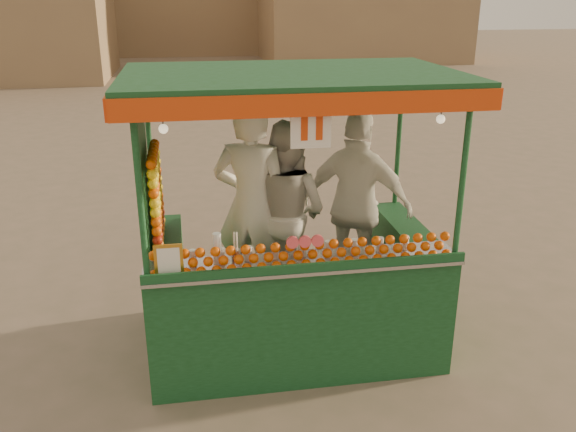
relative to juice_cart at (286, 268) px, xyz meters
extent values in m
plane|color=#675B49|center=(0.46, -0.12, -0.80)|extent=(90.00, 90.00, 0.00)
cube|color=#896F4E|center=(7.46, 23.88, 1.70)|extent=(9.00, 6.00, 5.00)
cube|color=#103C18|center=(0.07, 0.12, -0.66)|extent=(2.49, 1.53, 0.29)
cylinder|color=black|center=(-0.79, 0.12, -0.63)|extent=(0.34, 0.10, 0.34)
cylinder|color=black|center=(0.93, 0.12, -0.63)|extent=(0.34, 0.10, 0.34)
cube|color=#103C18|center=(0.07, -0.50, -0.13)|extent=(2.49, 0.29, 0.76)
cube|color=#103C18|center=(-1.03, 0.22, -0.13)|extent=(0.29, 1.24, 0.76)
cube|color=#103C18|center=(1.17, 0.22, -0.13)|extent=(0.29, 1.24, 0.76)
cube|color=#B2B2B7|center=(0.07, -0.47, 0.27)|extent=(2.49, 0.44, 0.03)
cylinder|color=#103C18|center=(-1.13, -0.59, 0.92)|extent=(0.05, 0.05, 1.34)
cylinder|color=#103C18|center=(1.26, -0.59, 0.92)|extent=(0.05, 0.05, 1.34)
cylinder|color=#103C18|center=(-1.13, 0.84, 0.92)|extent=(0.05, 0.05, 1.34)
cylinder|color=#103C18|center=(1.26, 0.84, 0.92)|extent=(0.05, 0.05, 1.34)
cube|color=#103C18|center=(0.07, 0.12, 1.63)|extent=(2.68, 1.72, 0.08)
cube|color=red|center=(0.07, -0.74, 1.55)|extent=(2.68, 0.04, 0.15)
cube|color=red|center=(0.07, 0.98, 1.55)|extent=(2.68, 0.04, 0.15)
cube|color=red|center=(-1.27, 0.12, 1.55)|extent=(0.04, 1.72, 0.15)
cube|color=red|center=(1.41, 0.12, 1.55)|extent=(0.04, 1.72, 0.15)
cylinder|color=#EE4853|center=(0.05, -0.59, 0.50)|extent=(0.10, 0.02, 0.10)
cube|color=orange|center=(-0.96, -0.59, 0.41)|extent=(0.21, 0.02, 0.27)
cube|color=white|center=(0.07, -0.66, 1.38)|extent=(0.29, 0.01, 0.29)
sphere|color=#FFE5B2|center=(-0.93, -0.53, 1.38)|extent=(0.07, 0.07, 0.07)
sphere|color=#FFE5B2|center=(1.07, -0.53, 1.38)|extent=(0.07, 0.07, 0.07)
imported|color=white|center=(-0.24, 0.40, 0.45)|extent=(0.82, 0.69, 1.93)
imported|color=beige|center=(0.09, 0.47, 0.35)|extent=(1.05, 1.05, 1.72)
imported|color=silver|center=(0.75, 0.45, 0.38)|extent=(1.12, 0.94, 1.79)
camera|label=1|loc=(-0.76, -4.65, 2.26)|focal=37.34mm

